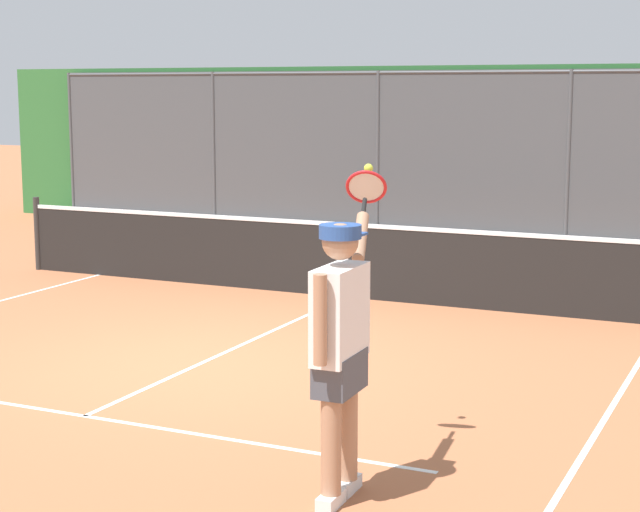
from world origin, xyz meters
name	(u,v)px	position (x,y,z in m)	size (l,w,h in m)	color
ground_plane	(198,365)	(0.00, 0.00, 0.00)	(60.00, 60.00, 0.00)	#A8603D
court_line_markings	(65,425)	(0.00, 2.01, 0.00)	(7.76, 9.80, 0.01)	white
fence_backdrop	(480,153)	(0.00, -9.53, 1.50)	(19.81, 1.37, 3.03)	#474C51
tennis_net	(347,259)	(0.00, -3.62, 0.49)	(9.97, 0.09, 1.07)	#2D2D2D
tennis_player	(340,337)	(-2.57, 2.45, 1.08)	(0.50, 1.46, 2.10)	silver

